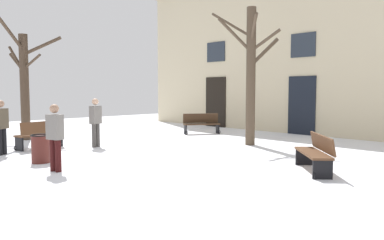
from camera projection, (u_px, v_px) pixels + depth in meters
The scene contains 11 objects.
ground_plane at pixel (147, 161), 10.27m from camera, with size 32.09×32.09×0.00m, color white.
building_facade at pixel (311, 43), 15.99m from camera, with size 20.06×0.60×7.65m.
tree_left_of_center at pixel (24, 81), 14.42m from camera, with size 1.97×2.34×4.53m.
tree_right_of_center at pixel (251, 72), 13.04m from camera, with size 2.39×1.78×4.73m.
litter_bin at pixel (41, 148), 9.93m from camera, with size 0.49×0.49×0.75m.
bench_facing_shops at pixel (41, 135), 12.39m from camera, with size 0.72×1.60×0.90m.
bench_near_lamp at pixel (315, 153), 8.85m from camera, with size 1.53×1.56×0.87m.
bench_back_to_back_right at pixel (201, 123), 16.60m from camera, with size 1.19×1.58×0.89m.
person_by_shop_door at pixel (1, 125), 11.13m from camera, with size 0.38×0.44×1.61m.
person_crossing_plaza at pixel (55, 135), 8.82m from camera, with size 0.42×0.31×1.58m.
person_strolling at pixel (96, 120), 12.68m from camera, with size 0.33×0.43×1.63m.
Camera 1 is at (8.15, -6.18, 1.90)m, focal length 35.49 mm.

